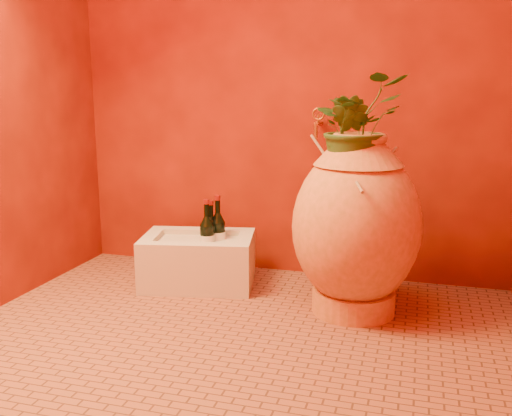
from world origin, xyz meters
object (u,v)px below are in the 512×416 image
(wine_bottle_c, at_px, (218,234))
(wall_tap, at_px, (318,121))
(amphora, at_px, (356,225))
(stone_basin, at_px, (198,261))
(wine_bottle_b, at_px, (207,238))
(wine_bottle_a, at_px, (211,236))

(wine_bottle_c, xyz_separation_m, wall_tap, (0.51, 0.22, 0.62))
(amphora, bearing_deg, wine_bottle_c, 163.85)
(stone_basin, distance_m, wine_bottle_c, 0.18)
(wine_bottle_c, relative_size, wall_tap, 2.08)
(wine_bottle_c, bearing_deg, amphora, -16.15)
(wine_bottle_c, bearing_deg, wine_bottle_b, -119.33)
(wine_bottle_c, distance_m, wall_tap, 0.83)
(wine_bottle_a, distance_m, wine_bottle_c, 0.04)
(wine_bottle_b, bearing_deg, stone_basin, -171.81)
(wine_bottle_c, height_order, wall_tap, wall_tap)
(wine_bottle_a, bearing_deg, wall_tap, 23.44)
(wine_bottle_b, xyz_separation_m, wall_tap, (0.55, 0.29, 0.62))
(wine_bottle_c, bearing_deg, wall_tap, 23.13)
(amphora, distance_m, wine_bottle_b, 0.85)
(wall_tap, bearing_deg, wine_bottle_a, -156.56)
(stone_basin, bearing_deg, wine_bottle_b, 8.19)
(wine_bottle_b, distance_m, wine_bottle_c, 0.08)
(wine_bottle_b, height_order, wall_tap, wall_tap)
(stone_basin, bearing_deg, wine_bottle_a, 45.80)
(wine_bottle_a, bearing_deg, wine_bottle_c, 27.98)
(stone_basin, xyz_separation_m, wine_bottle_b, (0.05, 0.01, 0.14))
(wine_bottle_c, bearing_deg, stone_basin, -139.75)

